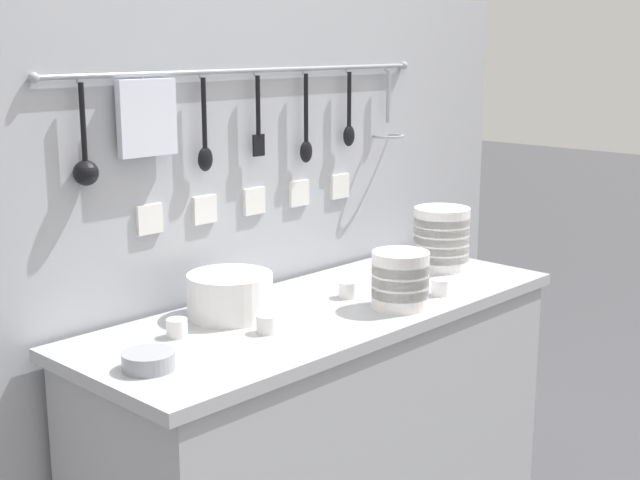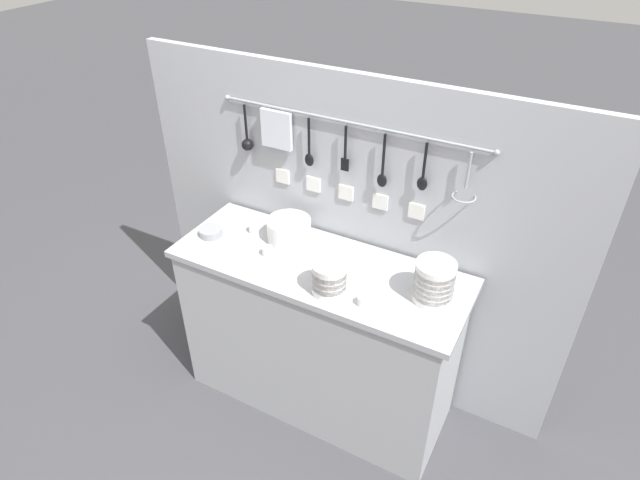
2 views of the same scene
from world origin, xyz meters
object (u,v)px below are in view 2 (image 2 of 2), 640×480
Objects in this scene: steel_mixing_bowl at (211,232)px; bowl_stack_short_front at (329,278)px; cup_edge_near at (267,251)px; cup_front_right at (363,301)px; cup_by_caddy at (254,228)px; plate_stack at (289,230)px; cup_beside_plates at (340,266)px; bowl_stack_nested_right at (434,281)px.

bowl_stack_short_front is at bearing -8.26° from steel_mixing_bowl.
cup_edge_near is 0.53m from cup_front_right.
bowl_stack_short_front is 3.00× the size of cup_by_caddy.
plate_stack is 1.90× the size of steel_mixing_bowl.
cup_edge_near is at bearing -0.92° from steel_mixing_bowl.
cup_edge_near is at bearing -98.65° from plate_stack.
plate_stack is (-0.34, 0.25, -0.02)m from bowl_stack_short_front.
bowl_stack_short_front is at bearing -36.09° from plate_stack.
plate_stack is at bearing 162.93° from cup_beside_plates.
bowl_stack_short_front is at bearing -14.53° from cup_edge_near.
cup_edge_near is at bearing 165.47° from bowl_stack_short_front.
steel_mixing_bowl is 2.28× the size of cup_by_caddy.
cup_front_right is at bearing -27.14° from plate_stack.
bowl_stack_short_front reaches higher than cup_edge_near.
bowl_stack_short_front is 0.38m from cup_edge_near.
bowl_stack_nested_right is 0.42m from cup_beside_plates.
steel_mixing_bowl is 0.32m from cup_edge_near.
bowl_stack_nested_right is at bearing -7.10° from plate_stack.
bowl_stack_nested_right is at bearing -3.91° from cup_by_caddy.
bowl_stack_short_front is 3.00× the size of cup_edge_near.
cup_front_right is at bearing -7.24° from steel_mixing_bowl.
bowl_stack_nested_right is 1.07m from steel_mixing_bowl.
cup_edge_near is 1.00× the size of cup_beside_plates.
bowl_stack_short_front reaches higher than steel_mixing_bowl.
cup_by_caddy is 0.71m from cup_front_right.
cup_front_right is (0.52, -0.10, 0.00)m from cup_edge_near.
cup_beside_plates is at bearing -179.14° from bowl_stack_nested_right.
bowl_stack_nested_right reaches higher than bowl_stack_short_front.
cup_edge_near is at bearing -170.44° from cup_beside_plates.
steel_mixing_bowl is 2.28× the size of cup_beside_plates.
cup_front_right is (-0.23, -0.16, -0.07)m from bowl_stack_nested_right.
steel_mixing_bowl is at bearing -143.66° from cup_by_caddy.
cup_beside_plates is 0.50m from cup_by_caddy.
bowl_stack_short_front is at bearing 177.17° from cup_front_right.
bowl_stack_short_front is 3.00× the size of cup_front_right.
bowl_stack_short_front is at bearing -80.53° from cup_beside_plates.
cup_front_right is (0.68, -0.23, 0.00)m from cup_by_caddy.
cup_beside_plates is 1.00× the size of cup_by_caddy.
bowl_stack_nested_right is 0.73m from plate_stack.
steel_mixing_bowl is at bearing 172.76° from cup_front_right.
cup_beside_plates reaches higher than steel_mixing_bowl.
bowl_stack_nested_right reaches higher than cup_by_caddy.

